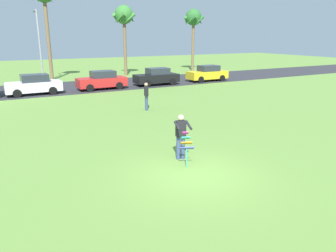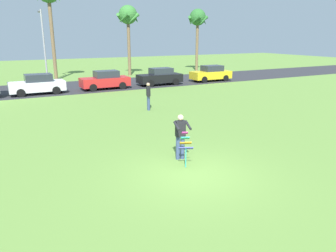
% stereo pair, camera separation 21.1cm
% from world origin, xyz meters
% --- Properties ---
extents(ground_plane, '(120.00, 120.00, 0.00)m').
position_xyz_m(ground_plane, '(0.00, 0.00, 0.00)').
color(ground_plane, olive).
extents(road_strip, '(120.00, 8.00, 0.01)m').
position_xyz_m(road_strip, '(0.00, 21.38, 0.01)').
color(road_strip, '#2D2D33').
rests_on(road_strip, ground).
extents(person_kite_flyer, '(0.64, 0.73, 1.73)m').
position_xyz_m(person_kite_flyer, '(0.32, 1.40, 0.95)').
color(person_kite_flyer, '#384772').
rests_on(person_kite_flyer, ground).
extents(kite_held, '(0.60, 0.72, 1.19)m').
position_xyz_m(kite_held, '(0.16, 0.76, 0.81)').
color(kite_held, '#D83399').
rests_on(kite_held, ground).
extents(parked_car_white, '(4.24, 1.92, 1.60)m').
position_xyz_m(parked_car_white, '(-2.83, 18.98, 0.77)').
color(parked_car_white, white).
rests_on(parked_car_white, ground).
extents(parked_car_red, '(4.22, 1.88, 1.60)m').
position_xyz_m(parked_car_red, '(2.74, 18.98, 0.77)').
color(parked_car_red, red).
rests_on(parked_car_red, ground).
extents(parked_car_black, '(4.21, 1.85, 1.60)m').
position_xyz_m(parked_car_black, '(8.07, 18.98, 0.77)').
color(parked_car_black, black).
rests_on(parked_car_black, ground).
extents(parked_car_yellow, '(4.22, 1.88, 1.60)m').
position_xyz_m(parked_car_yellow, '(13.94, 18.98, 0.77)').
color(parked_car_yellow, yellow).
rests_on(parked_car_yellow, ground).
extents(palm_tree_centre_far, '(2.58, 2.71, 7.88)m').
position_xyz_m(palm_tree_centre_far, '(8.33, 27.67, 6.52)').
color(palm_tree_centre_far, brown).
rests_on(palm_tree_centre_far, ground).
extents(palm_tree_far_left, '(2.58, 2.71, 7.90)m').
position_xyz_m(palm_tree_far_left, '(18.24, 28.53, 6.53)').
color(palm_tree_far_left, brown).
rests_on(palm_tree_far_left, ground).
extents(streetlight_pole, '(0.24, 1.65, 7.00)m').
position_xyz_m(streetlight_pole, '(-1.14, 26.41, 4.00)').
color(streetlight_pole, '#9E9EA3').
rests_on(streetlight_pole, ground).
extents(person_walker_near, '(0.31, 0.55, 1.73)m').
position_xyz_m(person_walker_near, '(2.68, 9.62, 0.93)').
color(person_walker_near, '#384772').
rests_on(person_walker_near, ground).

